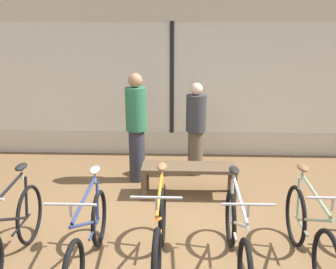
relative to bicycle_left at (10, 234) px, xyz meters
name	(u,v)px	position (x,y,z in m)	size (l,w,h in m)	color
ground_plane	(163,245)	(1.58, 0.47, -0.39)	(24.00, 24.00, 0.00)	brown
shop_back_wall	(172,73)	(1.58, 3.85, 1.25)	(12.00, 0.08, 3.20)	beige
bicycle_left	(10,234)	(0.00, 0.00, 0.00)	(0.46, 1.74, 1.03)	black
bicycle_center_left	(88,238)	(0.83, -0.02, -0.02)	(0.46, 1.72, 1.01)	black
bicycle_center	(160,235)	(1.57, 0.04, 0.00)	(0.46, 1.74, 1.04)	black
bicycle_center_right	(237,239)	(2.36, 0.02, -0.02)	(0.46, 1.73, 1.02)	black
bicycle_right	(309,235)	(3.12, 0.10, 0.00)	(0.46, 1.70, 1.04)	black
display_bench	(189,171)	(1.89, 1.85, 0.00)	(1.40, 0.44, 0.48)	brown
customer_near_rack	(196,128)	(2.02, 2.76, 0.44)	(0.45, 0.45, 1.60)	brown
customer_by_window	(136,126)	(1.05, 2.42, 0.56)	(0.46, 0.46, 1.79)	#2D2D38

